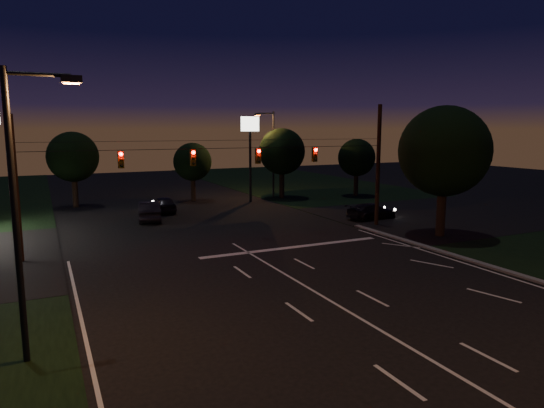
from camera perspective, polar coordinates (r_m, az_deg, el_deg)
ground at (r=19.16m, az=10.99°, el=-13.45°), size 140.00×140.00×0.00m
cross_street_right at (r=43.64m, az=19.70°, el=-1.21°), size 20.00×16.00×0.02m
center_line at (r=15.27m, az=25.37°, el=-20.25°), size 0.14×40.00×0.01m
stop_bar at (r=29.97m, az=2.51°, el=-5.10°), size 12.00×0.50×0.01m
utility_pole_right at (r=37.65m, az=12.15°, el=-2.42°), size 0.30×0.30×9.00m
utility_pole_left at (r=30.07m, az=-27.35°, el=-6.06°), size 0.28×0.28×8.00m
signal_span at (r=31.08m, az=-5.37°, el=5.64°), size 24.00×0.40×1.56m
pole_sign_right at (r=47.97m, az=-2.59°, el=7.65°), size 1.80×0.30×8.40m
street_light_left at (r=16.30m, az=-27.22°, el=0.90°), size 2.20×0.35×9.00m
street_light_right_far at (r=51.15m, az=-0.10°, el=6.62°), size 2.20×0.35×9.00m
tree_right_near at (r=34.37m, az=19.44°, el=5.77°), size 6.00×6.00×8.76m
tree_far_b at (r=48.44m, az=-22.35°, el=5.09°), size 4.60×4.60×6.98m
tree_far_c at (r=49.33m, az=-9.35°, el=4.86°), size 3.80×3.80×5.86m
tree_far_d at (r=50.73m, az=1.13°, el=6.13°), size 4.80×4.80×7.30m
tree_far_e at (r=53.16m, az=9.88°, el=5.35°), size 4.00×4.00×6.18m
car_oncoming_a at (r=43.39m, az=-12.63°, el=-0.02°), size 1.81×4.18×1.40m
car_oncoming_b at (r=39.61m, az=-14.21°, el=-0.80°), size 2.48×4.92×1.55m
car_cross at (r=39.85m, az=11.61°, el=-0.86°), size 4.52×2.18×1.27m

